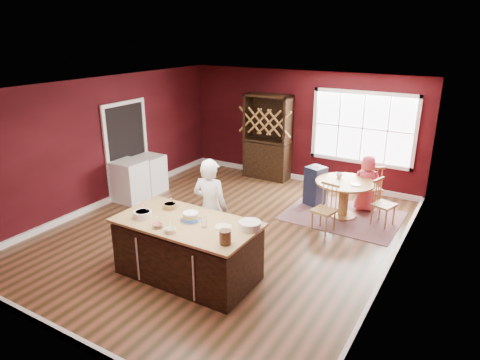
{
  "coord_description": "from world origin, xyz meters",
  "views": [
    {
      "loc": [
        3.96,
        -6.07,
        3.61
      ],
      "look_at": [
        0.27,
        0.13,
        1.05
      ],
      "focal_mm": 32.0,
      "sensor_mm": 36.0,
      "label": 1
    }
  ],
  "objects_px": {
    "hutch": "(267,137)",
    "washer": "(130,181)",
    "dryer": "(150,174)",
    "kitchen_island": "(188,250)",
    "dining_table": "(344,192)",
    "toddler": "(316,168)",
    "chair_east": "(384,203)",
    "chair_north": "(370,186)",
    "seated_woman": "(367,183)",
    "layer_cake": "(191,217)",
    "high_chair": "(315,185)",
    "chair_south": "(324,208)",
    "baker": "(210,208)"
  },
  "relations": [
    {
      "from": "high_chair",
      "to": "dryer",
      "type": "relative_size",
      "value": 1.03
    },
    {
      "from": "toddler",
      "to": "washer",
      "type": "bearing_deg",
      "value": -151.63
    },
    {
      "from": "chair_south",
      "to": "dryer",
      "type": "bearing_deg",
      "value": -167.8
    },
    {
      "from": "chair_south",
      "to": "washer",
      "type": "distance_m",
      "value": 4.27
    },
    {
      "from": "toddler",
      "to": "chair_north",
      "type": "bearing_deg",
      "value": 18.3
    },
    {
      "from": "seated_woman",
      "to": "dryer",
      "type": "distance_m",
      "value": 4.84
    },
    {
      "from": "layer_cake",
      "to": "dryer",
      "type": "bearing_deg",
      "value": 141.48
    },
    {
      "from": "chair_east",
      "to": "chair_south",
      "type": "height_order",
      "value": "chair_south"
    },
    {
      "from": "layer_cake",
      "to": "kitchen_island",
      "type": "bearing_deg",
      "value": -128.99
    },
    {
      "from": "dining_table",
      "to": "dryer",
      "type": "xyz_separation_m",
      "value": [
        -4.31,
        -0.93,
        -0.1
      ]
    },
    {
      "from": "kitchen_island",
      "to": "chair_east",
      "type": "bearing_deg",
      "value": 57.78
    },
    {
      "from": "hutch",
      "to": "seated_woman",
      "type": "bearing_deg",
      "value": -16.87
    },
    {
      "from": "kitchen_island",
      "to": "washer",
      "type": "relative_size",
      "value": 2.38
    },
    {
      "from": "baker",
      "to": "hutch",
      "type": "xyz_separation_m",
      "value": [
        -1.03,
        4.02,
        0.22
      ]
    },
    {
      "from": "layer_cake",
      "to": "chair_south",
      "type": "relative_size",
      "value": 0.34
    },
    {
      "from": "kitchen_island",
      "to": "washer",
      "type": "height_order",
      "value": "kitchen_island"
    },
    {
      "from": "dryer",
      "to": "kitchen_island",
      "type": "bearing_deg",
      "value": -39.54
    },
    {
      "from": "chair_east",
      "to": "chair_north",
      "type": "height_order",
      "value": "chair_north"
    },
    {
      "from": "kitchen_island",
      "to": "seated_woman",
      "type": "xyz_separation_m",
      "value": [
        1.63,
        3.92,
        0.16
      ]
    },
    {
      "from": "chair_north",
      "to": "high_chair",
      "type": "height_order",
      "value": "chair_north"
    },
    {
      "from": "kitchen_island",
      "to": "chair_east",
      "type": "distance_m",
      "value": 4.0
    },
    {
      "from": "kitchen_island",
      "to": "dryer",
      "type": "distance_m",
      "value": 3.86
    },
    {
      "from": "kitchen_island",
      "to": "washer",
      "type": "distance_m",
      "value": 3.48
    },
    {
      "from": "baker",
      "to": "washer",
      "type": "xyz_separation_m",
      "value": [
        -2.9,
        1.08,
        -0.39
      ]
    },
    {
      "from": "high_chair",
      "to": "baker",
      "type": "bearing_deg",
      "value": -83.44
    },
    {
      "from": "seated_woman",
      "to": "high_chair",
      "type": "height_order",
      "value": "seated_woman"
    },
    {
      "from": "chair_north",
      "to": "high_chair",
      "type": "relative_size",
      "value": 1.11
    },
    {
      "from": "chair_east",
      "to": "high_chair",
      "type": "xyz_separation_m",
      "value": [
        -1.52,
        0.3,
        -0.02
      ]
    },
    {
      "from": "chair_south",
      "to": "chair_north",
      "type": "distance_m",
      "value": 1.64
    },
    {
      "from": "dining_table",
      "to": "chair_south",
      "type": "xyz_separation_m",
      "value": [
        -0.1,
        -0.87,
        -0.07
      ]
    },
    {
      "from": "chair_north",
      "to": "high_chair",
      "type": "xyz_separation_m",
      "value": [
        -1.07,
        -0.41,
        -0.05
      ]
    },
    {
      "from": "kitchen_island",
      "to": "washer",
      "type": "xyz_separation_m",
      "value": [
        -2.97,
        1.81,
        0.01
      ]
    },
    {
      "from": "layer_cake",
      "to": "dining_table",
      "type": "bearing_deg",
      "value": 68.74
    },
    {
      "from": "chair_south",
      "to": "chair_north",
      "type": "relative_size",
      "value": 0.95
    },
    {
      "from": "hutch",
      "to": "washer",
      "type": "bearing_deg",
      "value": -122.43
    },
    {
      "from": "chair_south",
      "to": "high_chair",
      "type": "distance_m",
      "value": 1.32
    },
    {
      "from": "chair_east",
      "to": "kitchen_island",
      "type": "bearing_deg",
      "value": 164.24
    },
    {
      "from": "dining_table",
      "to": "high_chair",
      "type": "relative_size",
      "value": 1.31
    },
    {
      "from": "hutch",
      "to": "kitchen_island",
      "type": "bearing_deg",
      "value": -76.91
    },
    {
      "from": "chair_east",
      "to": "chair_north",
      "type": "bearing_deg",
      "value": 48.84
    },
    {
      "from": "washer",
      "to": "baker",
      "type": "bearing_deg",
      "value": -20.43
    },
    {
      "from": "dining_table",
      "to": "toddler",
      "type": "height_order",
      "value": "toddler"
    },
    {
      "from": "chair_north",
      "to": "hutch",
      "type": "relative_size",
      "value": 0.46
    },
    {
      "from": "dining_table",
      "to": "chair_east",
      "type": "distance_m",
      "value": 0.79
    },
    {
      "from": "dining_table",
      "to": "seated_woman",
      "type": "distance_m",
      "value": 0.61
    },
    {
      "from": "hutch",
      "to": "washer",
      "type": "xyz_separation_m",
      "value": [
        -1.87,
        -2.94,
        -0.61
      ]
    },
    {
      "from": "high_chair",
      "to": "chair_south",
      "type": "bearing_deg",
      "value": -41.92
    },
    {
      "from": "chair_south",
      "to": "high_chair",
      "type": "relative_size",
      "value": 1.05
    },
    {
      "from": "chair_south",
      "to": "dining_table",
      "type": "bearing_deg",
      "value": 94.76
    },
    {
      "from": "chair_north",
      "to": "washer",
      "type": "xyz_separation_m",
      "value": [
        -4.65,
        -2.28,
        -0.04
      ]
    }
  ]
}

